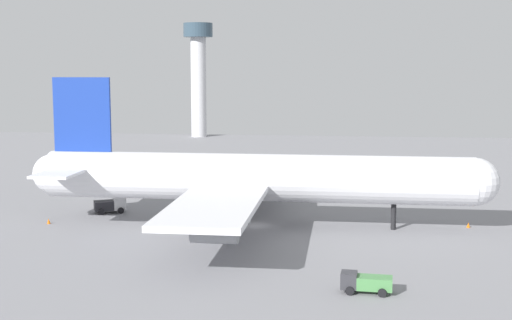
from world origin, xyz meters
name	(u,v)px	position (x,y,z in m)	size (l,w,h in m)	color
ground_plane	(256,226)	(0.00, 0.00, 0.00)	(255.54, 255.54, 0.00)	gray
cargo_airplane	(254,178)	(-0.21, 0.00, 6.58)	(63.89, 56.11, 20.21)	silver
catering_truck	(111,204)	(-22.53, 5.92, 1.27)	(5.08, 4.04, 2.51)	silver
baggage_tug	(362,185)	(14.97, 28.58, 1.13)	(4.77, 3.54, 2.12)	silver
cargo_loader	(365,282)	(14.09, -27.49, 1.05)	(5.04, 2.60, 1.96)	#333338
safety_cone_nose	(468,225)	(28.75, 2.37, 0.36)	(0.50, 0.50, 0.71)	orange
safety_cone_tail	(49,221)	(-28.75, -2.46, 0.36)	(0.50, 0.50, 0.71)	orange
control_tower	(198,68)	(-33.02, 120.64, 21.07)	(8.92, 8.92, 34.79)	silver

